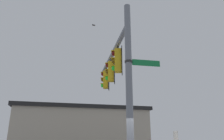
{
  "coord_description": "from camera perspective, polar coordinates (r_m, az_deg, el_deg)",
  "views": [
    {
      "loc": [
        -6.99,
        0.16,
        1.96
      ],
      "look_at": [
        3.01,
        0.78,
        5.15
      ],
      "focal_mm": 33.21,
      "sensor_mm": 36.0,
      "label": 1
    }
  ],
  "objects": [
    {
      "name": "signal_pole",
      "position": [
        7.14,
        4.76,
        -5.87
      ],
      "size": [
        0.24,
        0.24,
        6.82
      ],
      "primitive_type": "cylinder",
      "color": "slate",
      "rests_on": "ground"
    },
    {
      "name": "mast_arm",
      "position": [
        10.8,
        -0.03,
        4.01
      ],
      "size": [
        6.12,
        1.77,
        0.21
      ],
      "primitive_type": "cylinder",
      "rotation": [
        0.0,
        1.57,
        0.25
      ],
      "color": "slate"
    },
    {
      "name": "bird_flying",
      "position": [
        13.17,
        -5.06,
        12.2
      ],
      "size": [
        0.29,
        0.21,
        0.07
      ],
      "color": "#4C4742"
    },
    {
      "name": "street_name_sign",
      "position": [
        7.53,
        7.2,
        2.08
      ],
      "size": [
        0.45,
        1.3,
        0.22
      ],
      "color": "#147238"
    },
    {
      "name": "storefront_building",
      "position": [
        19.87,
        -8.93,
        -16.84
      ],
      "size": [
        11.09,
        12.93,
        4.31
      ],
      "color": "#A89E89",
      "rests_on": "ground"
    },
    {
      "name": "traffic_light_nearest_pole",
      "position": [
        9.18,
        1.56,
        2.63
      ],
      "size": [
        0.54,
        0.49,
        1.31
      ],
      "color": "black"
    },
    {
      "name": "traffic_light_mid_outer",
      "position": [
        12.31,
        -1.79,
        -2.66
      ],
      "size": [
        0.54,
        0.49,
        1.31
      ],
      "color": "black"
    },
    {
      "name": "traffic_light_mid_inner",
      "position": [
        10.73,
        -0.35,
        -0.4
      ],
      "size": [
        0.54,
        0.49,
        1.31
      ],
      "color": "black"
    }
  ]
}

